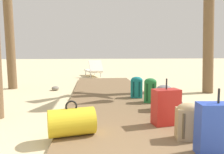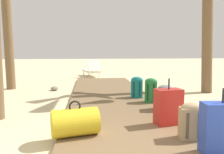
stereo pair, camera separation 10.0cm
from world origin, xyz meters
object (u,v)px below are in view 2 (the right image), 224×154
backpack_teal (137,87)px  backpack_tan (191,120)px  suitcase_blue (221,128)px  lounge_chair (92,70)px  suitcase_red (168,107)px  duffel_bag_yellow (75,122)px  backpack_grey (165,97)px  backpack_green (151,90)px

backpack_teal → backpack_tan: backpack_teal is taller
suitcase_blue → lounge_chair: 8.57m
suitcase_red → backpack_tan: bearing=-82.1°
backpack_teal → suitcase_blue: suitcase_blue is taller
backpack_tan → suitcase_red: bearing=97.9°
duffel_bag_yellow → backpack_grey: bearing=35.1°
backpack_green → backpack_tan: 2.10m
duffel_bag_yellow → lounge_chair: lounge_chair is taller
suitcase_red → backpack_tan: suitcase_red is taller
duffel_bag_yellow → suitcase_blue: (1.64, -0.72, 0.10)m
backpack_teal → suitcase_blue: bearing=-85.1°
backpack_teal → lounge_chair: (-1.00, 5.39, -0.02)m
backpack_grey → lounge_chair: (-1.30, 6.58, -0.01)m
suitcase_blue → suitcase_red: bearing=101.7°
duffel_bag_yellow → suitcase_red: suitcase_red is taller
duffel_bag_yellow → backpack_grey: (1.67, 1.18, 0.07)m
suitcase_red → backpack_grey: (0.25, 0.84, -0.02)m
duffel_bag_yellow → backpack_teal: 2.74m
backpack_grey → backpack_green: bearing=98.7°
backpack_grey → suitcase_red: bearing=-106.4°
backpack_tan → lounge_chair: size_ratio=0.30×
backpack_green → suitcase_red: (-0.15, -1.49, -0.01)m
duffel_bag_yellow → suitcase_blue: 1.80m
duffel_bag_yellow → lounge_chair: (0.37, 7.76, 0.06)m
duffel_bag_yellow → backpack_green: (1.57, 1.83, 0.10)m
suitcase_blue → lounge_chair: bearing=98.5°
duffel_bag_yellow → backpack_green: bearing=49.2°
backpack_teal → backpack_tan: (0.13, -2.64, -0.02)m
duffel_bag_yellow → backpack_tan: duffel_bag_yellow is taller
suitcase_red → suitcase_blue: 1.08m
backpack_teal → backpack_grey: 1.23m
backpack_green → suitcase_blue: 2.55m
duffel_bag_yellow → backpack_green: size_ratio=1.27×
backpack_green → lounge_chair: lounge_chair is taller
duffel_bag_yellow → backpack_tan: bearing=-10.3°
backpack_green → suitcase_blue: (0.07, -2.55, 0.01)m
duffel_bag_yellow → backpack_grey: 2.05m
backpack_green → lounge_chair: 6.05m
backpack_green → backpack_grey: 0.66m
backpack_green → backpack_tan: bearing=-91.7°
backpack_tan → lounge_chair: bearing=98.1°
backpack_teal → backpack_grey: backpack_teal is taller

